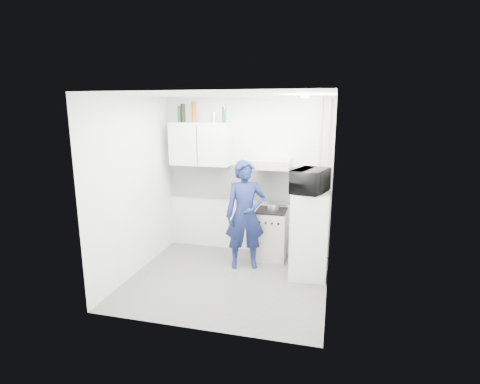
# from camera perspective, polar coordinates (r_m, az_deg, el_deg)

# --- Properties ---
(floor) EXTENTS (2.80, 2.80, 0.00)m
(floor) POSITION_cam_1_polar(r_m,az_deg,el_deg) (5.54, -2.01, -13.32)
(floor) COLOR #5D5C54
(floor) RESTS_ON ground
(ceiling) EXTENTS (2.80, 2.80, 0.00)m
(ceiling) POSITION_cam_1_polar(r_m,az_deg,el_deg) (4.98, -2.24, 14.64)
(ceiling) COLOR white
(ceiling) RESTS_ON wall_back
(wall_back) EXTENTS (2.80, 0.00, 2.80)m
(wall_back) POSITION_cam_1_polar(r_m,az_deg,el_deg) (6.29, 1.08, 2.35)
(wall_back) COLOR white
(wall_back) RESTS_ON floor
(wall_left) EXTENTS (0.00, 2.60, 2.60)m
(wall_left) POSITION_cam_1_polar(r_m,az_deg,el_deg) (5.65, -15.86, 0.68)
(wall_left) COLOR white
(wall_left) RESTS_ON floor
(wall_right) EXTENTS (0.00, 2.60, 2.60)m
(wall_right) POSITION_cam_1_polar(r_m,az_deg,el_deg) (4.91, 13.77, -0.99)
(wall_right) COLOR white
(wall_right) RESTS_ON floor
(person) EXTENTS (0.71, 0.58, 1.68)m
(person) POSITION_cam_1_polar(r_m,az_deg,el_deg) (5.71, 0.80, -3.51)
(person) COLOR #121B45
(person) RESTS_ON floor
(stove) EXTENTS (0.50, 0.50, 0.79)m
(stove) POSITION_cam_1_polar(r_m,az_deg,el_deg) (6.20, 4.78, -6.52)
(stove) COLOR #B9ADA0
(stove) RESTS_ON floor
(fridge) EXTENTS (0.56, 0.56, 1.27)m
(fridge) POSITION_cam_1_polar(r_m,az_deg,el_deg) (5.53, 10.35, -6.47)
(fridge) COLOR silver
(fridge) RESTS_ON floor
(stove_top) EXTENTS (0.48, 0.48, 0.03)m
(stove_top) POSITION_cam_1_polar(r_m,az_deg,el_deg) (6.07, 4.85, -2.85)
(stove_top) COLOR black
(stove_top) RESTS_ON stove
(saucepan) EXTENTS (0.19, 0.19, 0.10)m
(saucepan) POSITION_cam_1_polar(r_m,az_deg,el_deg) (6.06, 5.08, -2.24)
(saucepan) COLOR silver
(saucepan) RESTS_ON stove_top
(microwave) EXTENTS (0.69, 0.55, 0.33)m
(microwave) POSITION_cam_1_polar(r_m,az_deg,el_deg) (5.33, 10.69, 1.68)
(microwave) COLOR black
(microwave) RESTS_ON fridge
(bottle_a) EXTENTS (0.06, 0.06, 0.26)m
(bottle_a) POSITION_cam_1_polar(r_m,az_deg,el_deg) (6.37, -9.23, 11.64)
(bottle_a) COLOR #144C1E
(bottle_a) RESTS_ON upper_cabinet
(bottle_b) EXTENTS (0.08, 0.08, 0.30)m
(bottle_b) POSITION_cam_1_polar(r_m,az_deg,el_deg) (6.35, -8.68, 11.83)
(bottle_b) COLOR black
(bottle_b) RESTS_ON upper_cabinet
(bottle_c) EXTENTS (0.08, 0.08, 0.33)m
(bottle_c) POSITION_cam_1_polar(r_m,az_deg,el_deg) (6.27, -7.03, 12.02)
(bottle_c) COLOR brown
(bottle_c) RESTS_ON upper_cabinet
(canister_b) EXTENTS (0.09, 0.09, 0.16)m
(canister_b) POSITION_cam_1_polar(r_m,az_deg,el_deg) (6.16, -4.06, 11.29)
(canister_b) COLOR silver
(canister_b) RESTS_ON upper_cabinet
(bottle_e) EXTENTS (0.06, 0.06, 0.25)m
(bottle_e) POSITION_cam_1_polar(r_m,az_deg,el_deg) (6.11, -2.46, 11.70)
(bottle_e) COLOR #144C1E
(bottle_e) RESTS_ON upper_cabinet
(upper_cabinet) EXTENTS (1.00, 0.35, 0.70)m
(upper_cabinet) POSITION_cam_1_polar(r_m,az_deg,el_deg) (6.26, -6.01, 7.31)
(upper_cabinet) COLOR silver
(upper_cabinet) RESTS_ON wall_back
(range_hood) EXTENTS (0.60, 0.50, 0.14)m
(range_hood) POSITION_cam_1_polar(r_m,az_deg,el_deg) (5.92, 4.80, 4.30)
(range_hood) COLOR #B9ADA0
(range_hood) RESTS_ON wall_back
(backsplash) EXTENTS (2.74, 0.03, 0.60)m
(backsplash) POSITION_cam_1_polar(r_m,az_deg,el_deg) (6.30, 1.05, 1.43)
(backsplash) COLOR white
(backsplash) RESTS_ON wall_back
(pipe_a) EXTENTS (0.05, 0.05, 2.60)m
(pipe_a) POSITION_cam_1_polar(r_m,az_deg,el_deg) (6.05, 12.98, 1.61)
(pipe_a) COLOR #B9ADA0
(pipe_a) RESTS_ON floor
(pipe_b) EXTENTS (0.04, 0.04, 2.60)m
(pipe_b) POSITION_cam_1_polar(r_m,az_deg,el_deg) (6.06, 11.85, 1.67)
(pipe_b) COLOR #B9ADA0
(pipe_b) RESTS_ON floor
(ceiling_spot_fixture) EXTENTS (0.10, 0.10, 0.02)m
(ceiling_spot_fixture) POSITION_cam_1_polar(r_m,az_deg,el_deg) (5.00, 9.86, 14.12)
(ceiling_spot_fixture) COLOR white
(ceiling_spot_fixture) RESTS_ON ceiling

